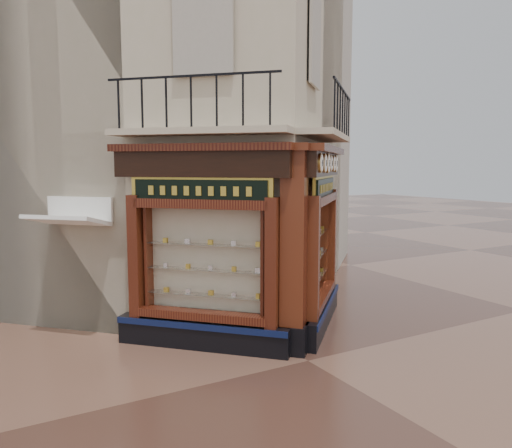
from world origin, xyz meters
TOP-DOWN VIEW (x-y plane):
  - ground at (0.00, 0.00)m, footprint 80.00×80.00m
  - main_building at (0.00, 6.16)m, footprint 11.31×11.31m
  - neighbour_left at (-2.47, 8.63)m, footprint 11.31×11.31m
  - neighbour_right at (2.47, 8.63)m, footprint 11.31×11.31m
  - shopfront_left at (-1.41, 1.57)m, footprint 2.86×2.86m
  - shopfront_right at (1.41, 1.57)m, footprint 2.86×2.86m
  - corner_pilaster at (0.00, 0.50)m, footprint 0.85×0.85m
  - balcony at (0.00, 1.49)m, footprint 5.94×2.97m
  - clock_a at (0.56, 0.46)m, footprint 0.30×0.30m
  - clock_b at (0.97, 0.87)m, footprint 0.31×0.31m
  - clock_c at (1.33, 1.23)m, footprint 0.33×0.33m
  - clock_d at (1.66, 1.55)m, footprint 0.28×0.28m
  - clock_e at (2.03, 1.93)m, footprint 0.30×0.30m
  - clock_f at (2.35, 2.25)m, footprint 0.32×0.32m
  - awning at (-3.58, 3.37)m, footprint 1.72×1.72m
  - signboard_left at (-1.46, 1.51)m, footprint 2.06×2.06m
  - signboard_right at (1.46, 1.51)m, footprint 1.92×1.92m

SIDE VIEW (x-z plane):
  - ground at x=0.00m, z-range 0.00..0.00m
  - awning at x=-3.58m, z-range -0.14..0.14m
  - corner_pilaster at x=0.00m, z-range -0.04..3.94m
  - shopfront_left at x=-1.41m, z-range -0.01..3.97m
  - shopfront_right at x=1.41m, z-range -0.01..3.97m
  - signboard_left at x=-1.46m, z-range 2.82..3.38m
  - signboard_right at x=1.46m, z-range 2.84..3.36m
  - clock_a at x=0.56m, z-range 3.43..3.81m
  - clock_b at x=0.97m, z-range 3.43..3.81m
  - clock_d at x=1.66m, z-range 3.44..3.80m
  - clock_e at x=2.03m, z-range 3.43..3.81m
  - clock_c at x=1.33m, z-range 3.41..3.83m
  - clock_f at x=2.35m, z-range 3.42..3.82m
  - balcony at x=0.00m, z-range 3.70..4.73m
  - neighbour_left at x=-2.47m, z-range 0.00..11.00m
  - neighbour_right at x=2.47m, z-range 0.00..11.00m
  - main_building at x=0.00m, z-range 0.00..12.00m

